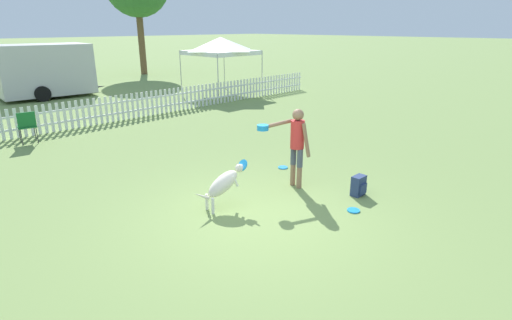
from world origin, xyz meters
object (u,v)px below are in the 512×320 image
Objects in this scene: leaping_dog at (224,183)px; canopy_tent_main at (221,46)px; frisbee_near_dog at (283,167)px; frisbee_midfield at (361,184)px; folding_chair_blue_left at (27,124)px; handler_person at (295,139)px; backpack_on_grass at (359,186)px; equipment_trailer at (44,70)px; frisbee_near_handler at (353,210)px.

canopy_tent_main reaches higher than leaping_dog.
frisbee_near_dog is 1.91m from frisbee_midfield.
folding_chair_blue_left reaches higher than frisbee_midfield.
frisbee_near_dog is 11.22m from canopy_tent_main.
handler_person is 1.76× the size of folding_chair_blue_left.
handler_person is at bearing 115.08° from backpack_on_grass.
folding_chair_blue_left is at bearing 30.20° from handler_person.
equipment_trailer is (-0.13, 16.57, 1.07)m from backpack_on_grass.
frisbee_midfield is at bearing -83.35° from equipment_trailer.
frisbee_near_handler and frisbee_midfield have the same top height.
frisbee_midfield is at bearing -122.06° from handler_person.
canopy_tent_main is (5.65, 11.07, 2.28)m from frisbee_midfield.
backpack_on_grass is at bearing -85.17° from equipment_trailer.
handler_person is at bearing -128.11° from frisbee_near_dog.
folding_chair_blue_left reaches higher than frisbee_near_dog.
frisbee_near_handler is at bearing -87.54° from equipment_trailer.
canopy_tent_main is at bearing 61.38° from backpack_on_grass.
folding_chair_blue_left is at bearing 118.42° from frisbee_near_dog.
canopy_tent_main is at bearing -35.47° from equipment_trailer.
equipment_trailer is (0.43, 15.37, 0.24)m from handler_person.
leaping_dog is 4.89× the size of frisbee_midfield.
equipment_trailer is (0.56, 16.89, 1.26)m from frisbee_near_handler.
leaping_dog reaches higher than frisbee_midfield.
frisbee_near_handler is 0.79m from backpack_on_grass.
frisbee_near_handler is (-0.13, -1.52, -1.02)m from handler_person.
frisbee_near_dog is 14.51m from equipment_trailer.
handler_person is 4.07× the size of backpack_on_grass.
leaping_dog reaches higher than frisbee_near_dog.
handler_person is 1.79m from leaping_dog.
equipment_trailer is at bearing 7.91° from handler_person.
frisbee_near_dog is 0.25× the size of folding_chair_blue_left.
backpack_on_grass is 0.14× the size of canopy_tent_main.
frisbee_midfield is at bearing 75.58° from leaping_dog.
leaping_dog is 0.23× the size of equipment_trailer.
frisbee_near_handler is 13.70m from canopy_tent_main.
handler_person reaches higher than leaping_dog.
folding_chair_blue_left is at bearing -107.77° from equipment_trailer.
canopy_tent_main is 8.27m from equipment_trailer.
handler_person is 1.77m from frisbee_midfield.
backpack_on_grass is (0.56, -1.20, -0.84)m from handler_person.
frisbee_near_dog is at bearing 85.75° from backpack_on_grass.
leaping_dog is at bearing 130.81° from frisbee_near_handler.
frisbee_midfield is 0.08× the size of canopy_tent_main.
leaping_dog is 4.89× the size of frisbee_near_handler.
canopy_tent_main reaches higher than frisbee_near_handler.
folding_chair_blue_left is (-3.37, 8.62, 0.36)m from backpack_on_grass.
frisbee_midfield is 0.25× the size of folding_chair_blue_left.
frisbee_near_handler is 16.95m from equipment_trailer.
frisbee_midfield is 0.05× the size of equipment_trailer.
leaping_dog is at bearing 108.15° from folding_chair_blue_left.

